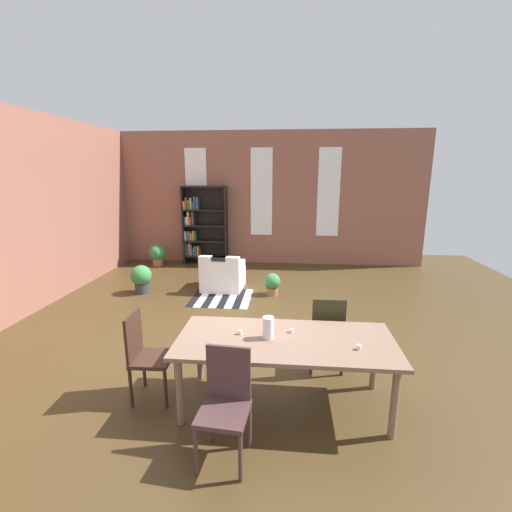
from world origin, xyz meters
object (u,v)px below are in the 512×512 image
Objects in this scene: dining_table at (285,346)px; dining_chair_near_left at (226,401)px; armchair_white at (223,276)px; potted_plant_corner at (141,278)px; dining_chair_head_left at (145,353)px; vase_on_table at (268,328)px; dining_chair_far_right at (327,331)px; potted_plant_window at (157,254)px; potted_plant_by_shelf at (272,283)px; bookshelf_tall at (201,225)px.

dining_chair_near_left is at bearing -124.18° from dining_table.
armchair_white is 1.61m from potted_plant_corner.
dining_table is 3.82× the size of potted_plant_corner.
dining_table is at bearing 0.10° from dining_chair_head_left.
armchair_white is 1.48× the size of potted_plant_corner.
dining_chair_head_left is 1.68× the size of potted_plant_corner.
vase_on_table is 0.24× the size of dining_chair_near_left.
potted_plant_corner is (-2.71, 3.22, -0.54)m from vase_on_table.
potted_plant_window is (-3.81, 4.59, -0.20)m from dining_chair_far_right.
dining_chair_far_right is 5.97m from potted_plant_window.
dining_chair_far_right is 2.78m from potted_plant_by_shelf.
bookshelf_tall is 4.70× the size of potted_plant_by_shelf.
dining_chair_far_right is 5.68m from bookshelf_tall.
armchair_white is at bearing 121.79° from dining_chair_far_right.
potted_plant_corner is at bearing 121.41° from dining_chair_near_left.
dining_table is 1.46m from dining_chair_head_left.
dining_chair_head_left is at bearing -179.90° from dining_table.
bookshelf_tall reaches higher than dining_chair_head_left.
potted_plant_window is at bearing 120.80° from vase_on_table.
potted_plant_window is at bearing 102.25° from potted_plant_corner.
dining_chair_near_left is 4.08m from potted_plant_by_shelf.
armchair_white reaches higher than potted_plant_window.
potted_plant_window is at bearing 122.15° from dining_table.
dining_chair_head_left is at bearing -70.51° from potted_plant_window.
dining_table is 6.26m from potted_plant_window.
dining_chair_near_left is 4.40m from armchair_white.
potted_plant_window is (-3.16, 5.29, -0.54)m from vase_on_table.
dining_chair_far_right and dining_chair_head_left have the same top height.
dining_chair_near_left is (-0.48, -0.71, -0.15)m from dining_table.
dining_table is 2.58× the size of armchair_white.
armchair_white is at bearing -39.88° from potted_plant_window.
potted_plant_corner is (-3.36, 2.52, -0.20)m from dining_chair_far_right.
dining_chair_head_left is at bearing -82.04° from bookshelf_tall.
dining_chair_near_left is 6.64m from potted_plant_window.
dining_chair_far_right is (0.66, 0.71, -0.34)m from vase_on_table.
bookshelf_tall is (-2.24, 5.66, 0.35)m from dining_table.
potted_plant_corner is at bearing -77.75° from potted_plant_window.
vase_on_table is 0.52× the size of potted_plant_by_shelf.
dining_table is 0.87m from dining_chair_near_left.
vase_on_table is 0.84m from dining_chair_near_left.
potted_plant_corner is (-2.59, -0.14, 0.08)m from potted_plant_by_shelf.
vase_on_table is at bearing -49.96° from potted_plant_corner.
bookshelf_tall reaches higher than dining_table.
potted_plant_by_shelf is (1.03, -0.25, -0.05)m from armchair_white.
dining_chair_head_left reaches higher than potted_plant_by_shelf.
potted_plant_corner is at bearing 130.04° from vase_on_table.
bookshelf_tall is (-2.73, 4.95, 0.51)m from dining_chair_far_right.
dining_chair_near_left is 4.60m from potted_plant_corner.
bookshelf_tall is at bearing 18.54° from potted_plant_window.
dining_chair_near_left is at bearing -92.70° from potted_plant_by_shelf.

